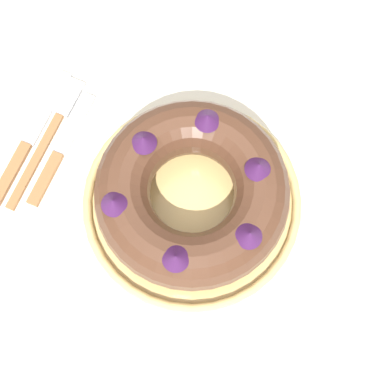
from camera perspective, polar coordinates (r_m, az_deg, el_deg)
name	(u,v)px	position (r m, az deg, el deg)	size (l,w,h in m)	color
ground_plane	(181,284)	(1.47, -1.17, -9.77)	(8.00, 8.00, 0.00)	brown
dining_table	(172,229)	(0.80, -2.11, -3.96)	(1.35, 1.27, 0.76)	silver
serving_dish	(192,202)	(0.72, 0.00, -1.06)	(0.29, 0.29, 0.02)	tan
bundt_cake	(192,192)	(0.68, 0.00, 0.02)	(0.25, 0.25, 0.09)	#4C2D1E
fork	(50,133)	(0.79, -14.86, 6.14)	(0.02, 0.21, 0.01)	#936038
serving_knife	(26,146)	(0.79, -17.32, 4.70)	(0.02, 0.22, 0.01)	#936038
cake_knife	(58,156)	(0.77, -14.14, 3.80)	(0.02, 0.18, 0.01)	#936038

